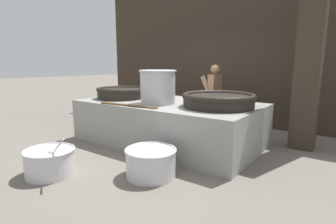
{
  "coord_description": "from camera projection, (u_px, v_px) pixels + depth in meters",
  "views": [
    {
      "loc": [
        3.1,
        -4.26,
        1.59
      ],
      "look_at": [
        0.0,
        0.0,
        0.63
      ],
      "focal_mm": 28.0,
      "sensor_mm": 36.0,
      "label": 1
    }
  ],
  "objects": [
    {
      "name": "stirring_paddle",
      "position": [
        130.0,
        105.0,
        4.73
      ],
      "size": [
        1.26,
        0.2,
        0.04
      ],
      "rotation": [
        0.0,
        0.0,
        0.1
      ],
      "color": "brown",
      "rests_on": "hearth_platform"
    },
    {
      "name": "hearth_platform",
      "position": [
        168.0,
        122.0,
        5.39
      ],
      "size": [
        3.63,
        1.98,
        0.84
      ],
      "color": "gray",
      "rests_on": "ground_plane"
    },
    {
      "name": "giant_wok_near",
      "position": [
        121.0,
        92.0,
        5.86
      ],
      "size": [
        1.09,
        1.09,
        0.25
      ],
      "color": "black",
      "rests_on": "hearth_platform"
    },
    {
      "name": "prep_bowl_meat",
      "position": [
        151.0,
        161.0,
        3.75
      ],
      "size": [
        0.75,
        0.75,
        0.41
      ],
      "color": "silver",
      "rests_on": "ground_plane"
    },
    {
      "name": "prep_bowl_vegetables",
      "position": [
        50.0,
        161.0,
        3.79
      ],
      "size": [
        0.93,
        0.72,
        0.67
      ],
      "color": "silver",
      "rests_on": "ground_plane"
    },
    {
      "name": "support_pillar",
      "position": [
        311.0,
        47.0,
        4.74
      ],
      "size": [
        0.42,
        0.42,
        3.81
      ],
      "primitive_type": "cube",
      "color": "#382D23",
      "rests_on": "ground_plane"
    },
    {
      "name": "stock_pot",
      "position": [
        158.0,
        86.0,
        5.02
      ],
      "size": [
        0.72,
        0.72,
        0.65
      ],
      "color": "#B7B7BC",
      "rests_on": "hearth_platform"
    },
    {
      "name": "cook",
      "position": [
        214.0,
        96.0,
        6.25
      ],
      "size": [
        0.37,
        0.58,
        1.59
      ],
      "rotation": [
        0.0,
        0.0,
        3.16
      ],
      "color": "#8C6647",
      "rests_on": "ground_plane"
    },
    {
      "name": "ground_plane",
      "position": [
        168.0,
        142.0,
        5.47
      ],
      "size": [
        60.0,
        60.0,
        0.0
      ],
      "primitive_type": "plane",
      "color": "slate"
    },
    {
      "name": "back_wall",
      "position": [
        222.0,
        53.0,
        7.13
      ],
      "size": [
        8.03,
        0.24,
        3.81
      ],
      "primitive_type": "cube",
      "color": "#382D23",
      "rests_on": "ground_plane"
    },
    {
      "name": "giant_wok_far",
      "position": [
        218.0,
        100.0,
        4.64
      ],
      "size": [
        1.3,
        1.3,
        0.25
      ],
      "color": "black",
      "rests_on": "hearth_platform"
    }
  ]
}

